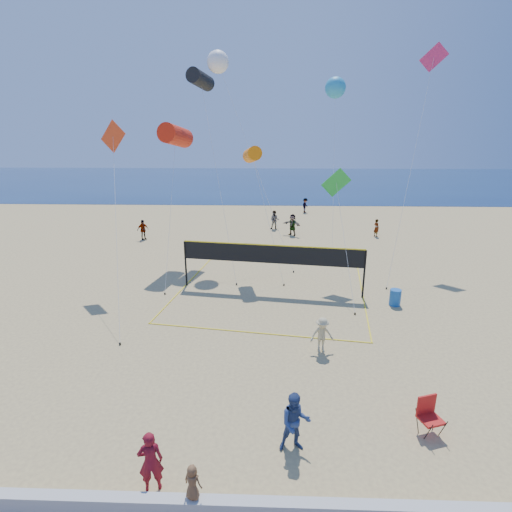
{
  "coord_description": "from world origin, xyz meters",
  "views": [
    {
      "loc": [
        0.01,
        -9.75,
        8.33
      ],
      "look_at": [
        -0.39,
        2.0,
        4.67
      ],
      "focal_mm": 28.0,
      "sensor_mm": 36.0,
      "label": 1
    }
  ],
  "objects_px": {
    "trash_barrel": "(395,297)",
    "camp_chair": "(429,413)",
    "volleyball_net": "(272,259)",
    "woman": "(151,461)"
  },
  "relations": [
    {
      "from": "trash_barrel",
      "to": "volleyball_net",
      "type": "bearing_deg",
      "value": 165.28
    },
    {
      "from": "woman",
      "to": "camp_chair",
      "type": "xyz_separation_m",
      "value": [
        7.39,
        2.19,
        -0.17
      ]
    },
    {
      "from": "trash_barrel",
      "to": "volleyball_net",
      "type": "xyz_separation_m",
      "value": [
        -6.2,
        1.63,
        1.42
      ]
    },
    {
      "from": "woman",
      "to": "volleyball_net",
      "type": "bearing_deg",
      "value": -118.73
    },
    {
      "from": "woman",
      "to": "trash_barrel",
      "type": "xyz_separation_m",
      "value": [
        9.11,
        11.12,
        -0.4
      ]
    },
    {
      "from": "woman",
      "to": "trash_barrel",
      "type": "height_order",
      "value": "woman"
    },
    {
      "from": "trash_barrel",
      "to": "camp_chair",
      "type": "bearing_deg",
      "value": -100.89
    },
    {
      "from": "camp_chair",
      "to": "woman",
      "type": "bearing_deg",
      "value": 178.14
    },
    {
      "from": "camp_chair",
      "to": "volleyball_net",
      "type": "bearing_deg",
      "value": 94.64
    },
    {
      "from": "volleyball_net",
      "to": "woman",
      "type": "bearing_deg",
      "value": -94.55
    }
  ]
}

